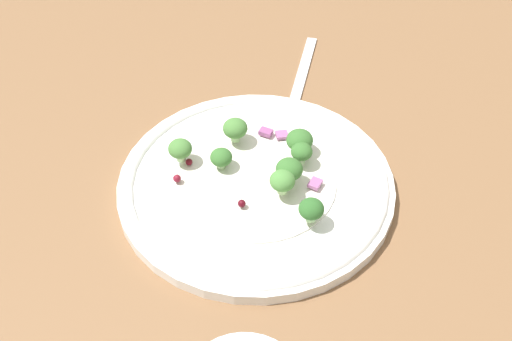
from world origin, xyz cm
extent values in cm
cube|color=brown|center=(0.00, 0.00, -1.00)|extent=(180.00, 180.00, 2.00)
cylinder|color=white|center=(-2.67, -2.55, 0.60)|extent=(27.06, 27.06, 1.20)
torus|color=white|center=(-2.67, -2.55, 1.20)|extent=(25.90, 25.90, 1.00)
cylinder|color=white|center=(-2.67, -2.55, 1.30)|extent=(15.70, 15.70, 0.20)
cylinder|color=#ADD18E|center=(-3.87, -5.58, 2.41)|extent=(0.90, 0.90, 0.90)
ellipsoid|color=#4C843D|center=(-3.87, -5.58, 3.50)|extent=(2.41, 2.41, 1.81)
cylinder|color=#ADD18E|center=(-2.78, 5.29, 2.22)|extent=(0.89, 0.89, 0.89)
ellipsoid|color=#477A38|center=(-2.78, 5.29, 3.28)|extent=(2.37, 2.37, 1.78)
cylinder|color=#ADD18E|center=(2.48, -5.39, 1.85)|extent=(1.01, 1.01, 1.01)
ellipsoid|color=#386B2D|center=(2.48, -5.39, 3.07)|extent=(2.70, 2.70, 2.02)
cylinder|color=#9EC684|center=(-2.13, 1.24, 1.80)|extent=(0.82, 0.82, 0.82)
ellipsoid|color=#386B2D|center=(-2.13, 1.24, 2.79)|extent=(2.19, 2.19, 1.64)
cylinder|color=#9EC684|center=(1.78, 1.22, 2.19)|extent=(0.95, 0.95, 0.95)
ellipsoid|color=#477A38|center=(1.78, 1.22, 3.32)|extent=(2.52, 2.52, 1.89)
cylinder|color=#9EC684|center=(-2.19, -5.73, 2.28)|extent=(0.98, 0.98, 0.98)
ellipsoid|color=#386B2D|center=(-2.19, -5.73, 3.46)|extent=(2.61, 2.61, 1.96)
cylinder|color=#8EB77A|center=(-6.22, -9.04, 2.27)|extent=(0.87, 0.87, 0.87)
ellipsoid|color=#2D6028|center=(-6.22, -9.04, 3.32)|extent=(2.33, 2.33, 1.75)
cylinder|color=#8EB77A|center=(0.80, -6.08, 2.25)|extent=(0.80, 0.80, 0.80)
ellipsoid|color=#386B2D|center=(0.80, -6.08, 3.21)|extent=(2.14, 2.14, 1.60)
sphere|color=maroon|center=(-2.85, 4.44, 1.78)|extent=(0.70, 0.70, 0.70)
sphere|color=maroon|center=(-5.51, 4.53, 1.98)|extent=(0.78, 0.78, 0.78)
sphere|color=#4C0A14|center=(-6.51, -2.48, 1.95)|extent=(0.75, 0.75, 0.75)
cube|color=#A35B93|center=(4.06, -3.06, 1.76)|extent=(1.61, 1.64, 0.31)
cube|color=#934C84|center=(3.79, -1.40, 1.87)|extent=(1.10, 1.42, 0.48)
cube|color=#A35B93|center=(-1.69, -8.23, 1.89)|extent=(1.49, 1.28, 0.39)
cube|color=silver|center=(16.88, -1.57, 0.25)|extent=(15.04, 2.93, 0.50)
cube|color=silver|center=(7.64, -2.65, 0.25)|extent=(3.85, 2.80, 0.50)
camera|label=1|loc=(-45.84, -17.52, 48.37)|focal=47.24mm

